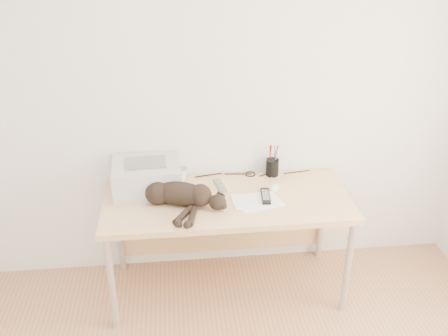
{
  "coord_description": "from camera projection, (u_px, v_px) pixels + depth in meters",
  "views": [
    {
      "loc": [
        -0.32,
        -1.39,
        2.36
      ],
      "look_at": [
        -0.03,
        1.34,
        0.99
      ],
      "focal_mm": 40.0,
      "sensor_mm": 36.0,
      "label": 1
    }
  ],
  "objects": [
    {
      "name": "printer",
      "position": [
        146.0,
        176.0,
        3.29
      ],
      "size": [
        0.46,
        0.4,
        0.21
      ],
      "color": "#A6A6AB",
      "rests_on": "desk"
    },
    {
      "name": "remote_black",
      "position": [
        266.0,
        196.0,
        3.23
      ],
      "size": [
        0.07,
        0.2,
        0.02
      ],
      "primitive_type": "cube",
      "rotation": [
        0.0,
        0.0,
        -0.1
      ],
      "color": "black",
      "rests_on": "desk"
    },
    {
      "name": "desk",
      "position": [
        226.0,
        209.0,
        3.37
      ],
      "size": [
        1.6,
        0.7,
        0.74
      ],
      "color": "tan",
      "rests_on": "floor"
    },
    {
      "name": "papers",
      "position": [
        257.0,
        201.0,
        3.19
      ],
      "size": [
        0.34,
        0.26,
        0.01
      ],
      "color": "white",
      "rests_on": "desk"
    },
    {
      "name": "pen_cup",
      "position": [
        272.0,
        167.0,
        3.5
      ],
      "size": [
        0.09,
        0.09,
        0.23
      ],
      "color": "black",
      "rests_on": "desk"
    },
    {
      "name": "wall_back",
      "position": [
        221.0,
        98.0,
        3.3
      ],
      "size": [
        3.5,
        0.0,
        3.5
      ],
      "primitive_type": "plane",
      "rotation": [
        1.57,
        0.0,
        0.0
      ],
      "color": "white",
      "rests_on": "floor"
    },
    {
      "name": "mouse",
      "position": [
        274.0,
        186.0,
        3.35
      ],
      "size": [
        0.09,
        0.12,
        0.03
      ],
      "primitive_type": "ellipsoid",
      "rotation": [
        0.0,
        0.0,
        -0.35
      ],
      "color": "white",
      "rests_on": "desk"
    },
    {
      "name": "cable_tangle",
      "position": [
        222.0,
        175.0,
        3.51
      ],
      "size": [
        1.36,
        0.08,
        0.01
      ],
      "primitive_type": null,
      "color": "black",
      "rests_on": "desk"
    },
    {
      "name": "remote_grey",
      "position": [
        220.0,
        186.0,
        3.37
      ],
      "size": [
        0.08,
        0.18,
        0.02
      ],
      "primitive_type": "cube",
      "rotation": [
        0.0,
        0.0,
        0.16
      ],
      "color": "slate",
      "rests_on": "desk"
    },
    {
      "name": "mug",
      "position": [
        180.0,
        175.0,
        3.42
      ],
      "size": [
        0.15,
        0.15,
        0.1
      ],
      "primitive_type": "imported",
      "rotation": [
        0.0,
        0.0,
        0.86
      ],
      "color": "silver",
      "rests_on": "desk"
    },
    {
      "name": "cat",
      "position": [
        177.0,
        195.0,
        3.13
      ],
      "size": [
        0.68,
        0.47,
        0.16
      ],
      "rotation": [
        0.0,
        0.0,
        -0.35
      ],
      "color": "black",
      "rests_on": "desk"
    }
  ]
}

